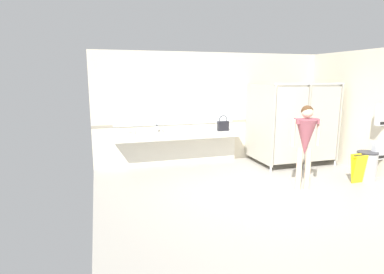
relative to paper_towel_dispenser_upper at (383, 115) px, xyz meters
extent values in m
cube|color=#9E998E|center=(-2.82, -0.29, -1.47)|extent=(6.38, 6.14, 0.10)
cube|color=beige|center=(-2.82, 2.54, 0.00)|extent=(6.38, 0.12, 2.83)
cube|color=#9E937F|center=(-2.82, 2.48, -0.37)|extent=(6.38, 0.01, 0.06)
cube|color=silver|center=(-3.95, 2.18, -0.61)|extent=(3.21, 0.55, 0.14)
cube|color=silver|center=(-3.95, 2.42, -1.05)|extent=(3.21, 0.08, 0.73)
cube|color=#ADADA8|center=(-5.15, 2.15, -0.59)|extent=(0.42, 0.31, 0.11)
cylinder|color=silver|center=(-5.15, 2.37, -0.49)|extent=(0.04, 0.04, 0.11)
cylinder|color=silver|center=(-5.15, 2.32, -0.44)|extent=(0.03, 0.11, 0.03)
sphere|color=silver|center=(-5.08, 2.38, -0.51)|extent=(0.04, 0.04, 0.04)
cube|color=#ADADA8|center=(-4.35, 2.15, -0.59)|extent=(0.42, 0.31, 0.11)
cylinder|color=silver|center=(-4.35, 2.37, -0.49)|extent=(0.04, 0.04, 0.11)
cylinder|color=silver|center=(-4.35, 2.32, -0.44)|extent=(0.03, 0.11, 0.03)
sphere|color=silver|center=(-4.28, 2.38, -0.51)|extent=(0.04, 0.04, 0.04)
cube|color=#ADADA8|center=(-3.55, 2.15, -0.59)|extent=(0.42, 0.31, 0.11)
cylinder|color=silver|center=(-3.55, 2.37, -0.49)|extent=(0.04, 0.04, 0.11)
cylinder|color=silver|center=(-3.55, 2.32, -0.44)|extent=(0.03, 0.11, 0.03)
sphere|color=silver|center=(-3.48, 2.38, -0.51)|extent=(0.04, 0.04, 0.04)
cube|color=#ADADA8|center=(-2.74, 2.15, -0.59)|extent=(0.42, 0.31, 0.11)
cylinder|color=silver|center=(-2.74, 2.37, -0.49)|extent=(0.04, 0.04, 0.11)
cylinder|color=silver|center=(-2.74, 2.32, -0.44)|extent=(0.03, 0.11, 0.03)
sphere|color=silver|center=(-2.67, 2.38, -0.51)|extent=(0.04, 0.04, 0.04)
cube|color=silver|center=(-3.95, 2.47, 0.25)|extent=(3.11, 0.02, 1.28)
cube|color=#B2AD9E|center=(-1.98, 1.76, -0.34)|extent=(0.03, 1.41, 1.92)
cylinder|color=silver|center=(-1.98, 1.11, -1.36)|extent=(0.05, 0.05, 0.12)
cube|color=#B2AD9E|center=(-1.06, 1.76, -0.34)|extent=(0.03, 1.41, 1.92)
cylinder|color=silver|center=(-1.06, 1.11, -1.36)|extent=(0.05, 0.05, 0.12)
cube|color=#B2AD9E|center=(-0.14, 1.76, -0.34)|extent=(0.03, 1.41, 1.92)
cylinder|color=silver|center=(-0.14, 1.11, -1.36)|extent=(0.05, 0.05, 0.12)
cube|color=#B2AD9E|center=(-1.52, 1.08, -0.34)|extent=(0.84, 0.03, 1.82)
cube|color=#B2AD9E|center=(-0.60, 1.08, -0.34)|extent=(0.84, 0.03, 1.82)
cube|color=#B7BABF|center=(-1.06, 1.08, 0.64)|extent=(1.90, 0.04, 0.04)
cube|color=#B7BABF|center=(0.00, 0.00, 0.00)|extent=(0.31, 0.12, 0.46)
cube|color=#B7BABF|center=(0.00, -0.02, -0.77)|extent=(0.36, 0.12, 0.39)
cube|color=black|center=(0.00, -0.08, -0.91)|extent=(0.28, 0.01, 0.06)
cylinder|color=#99999E|center=(-0.30, 0.00, -1.12)|extent=(0.42, 0.42, 0.59)
cylinder|color=#333338|center=(-0.30, 0.00, -0.81)|extent=(0.43, 0.43, 0.03)
cylinder|color=beige|center=(-1.90, -0.12, -1.00)|extent=(0.11, 0.11, 0.83)
cylinder|color=beige|center=(-2.08, -0.09, -1.00)|extent=(0.11, 0.11, 0.83)
cone|color=#994C56|center=(-1.99, -0.10, -0.36)|extent=(0.48, 0.48, 0.70)
cube|color=#994C56|center=(-1.99, -0.10, -0.04)|extent=(0.47, 0.25, 0.10)
cylinder|color=beige|center=(-1.74, -0.16, -0.27)|extent=(0.08, 0.08, 0.53)
cylinder|color=beige|center=(-2.24, -0.05, -0.27)|extent=(0.08, 0.08, 0.53)
sphere|color=beige|center=(-1.99, -0.10, 0.14)|extent=(0.22, 0.22, 0.22)
sphere|color=#472D19|center=(-1.99, -0.09, 0.15)|extent=(0.23, 0.23, 0.23)
cube|color=black|center=(-2.83, 2.05, -0.42)|extent=(0.28, 0.10, 0.24)
torus|color=black|center=(-2.83, 2.05, -0.26)|extent=(0.21, 0.02, 0.21)
cylinder|color=white|center=(-4.46, 2.35, -0.47)|extent=(0.07, 0.07, 0.15)
cylinder|color=black|center=(-4.46, 2.35, -0.37)|extent=(0.03, 0.03, 0.04)
cylinder|color=beige|center=(-5.04, 2.16, -0.50)|extent=(0.07, 0.07, 0.09)
cube|color=yellow|center=(-0.64, -0.17, -1.11)|extent=(0.28, 0.10, 0.61)
cube|color=yellow|center=(-0.64, -0.08, -1.11)|extent=(0.28, 0.10, 0.61)
cylinder|color=black|center=(-0.64, -0.12, -0.82)|extent=(0.28, 0.02, 0.02)
camera|label=1|loc=(-5.85, -5.19, 0.80)|focal=29.34mm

